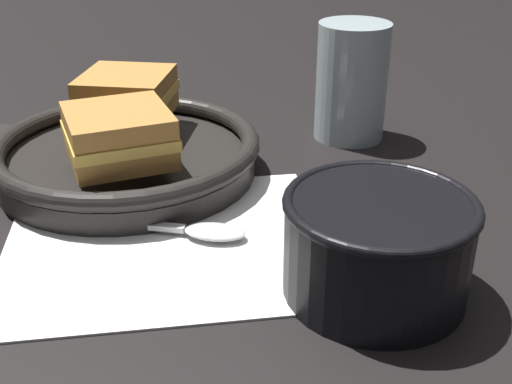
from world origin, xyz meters
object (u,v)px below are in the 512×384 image
sandwich_near_left (119,135)px  drinking_glass (352,82)px  skillet (125,155)px  soup_bowl (378,241)px  sandwich_near_right (127,95)px  spoon (189,229)px

sandwich_near_left → drinking_glass: drinking_glass is taller
skillet → sandwich_near_left: 0.07m
soup_bowl → sandwich_near_left: sandwich_near_left is taller
sandwich_near_left → sandwich_near_right: (0.02, 0.11, 0.00)m
sandwich_near_left → spoon: bearing=-62.8°
soup_bowl → sandwich_near_right: size_ratio=1.12×
sandwich_near_right → drinking_glass: drinking_glass is taller
soup_bowl → skillet: size_ratio=0.39×
skillet → sandwich_near_right: (0.01, 0.05, 0.04)m
spoon → sandwich_near_right: bearing=124.0°
soup_bowl → skillet: 0.29m
sandwich_near_left → sandwich_near_right: size_ratio=0.82×
spoon → sandwich_near_left: 0.11m
spoon → sandwich_near_left: (-0.04, 0.08, 0.06)m
spoon → skillet: 0.15m
sandwich_near_left → sandwich_near_right: same height
spoon → soup_bowl: bearing=-17.9°
spoon → drinking_glass: 0.28m
sandwich_near_right → spoon: bearing=-83.4°
skillet → sandwich_near_left: bearing=-98.5°
spoon → sandwich_near_left: bearing=144.6°
sandwich_near_right → soup_bowl: bearing=-66.4°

